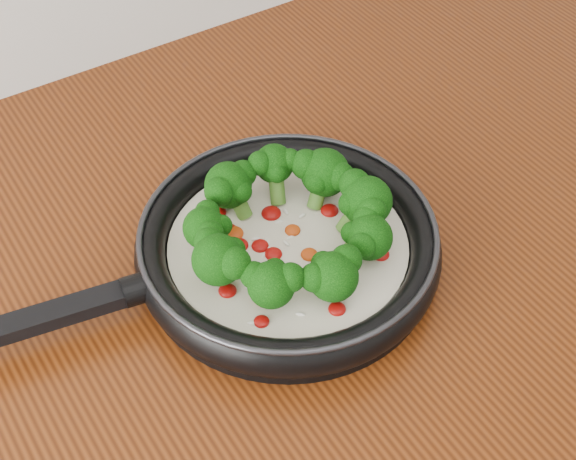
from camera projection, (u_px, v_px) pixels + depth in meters
skillet at (286, 243)px, 0.83m from camera, size 0.49×0.34×0.09m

